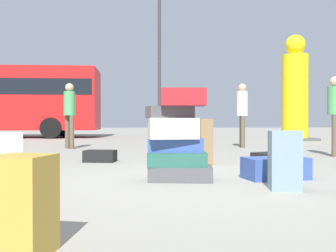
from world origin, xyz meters
TOP-DOWN VIEW (x-y plane):
  - ground_plane at (0.00, 0.00)m, footprint 80.00×80.00m
  - suitcase_tower at (-0.07, -0.09)m, footprint 0.85×0.62m
  - suitcase_navy_upright_blue at (1.20, -0.03)m, footprint 0.84×0.53m
  - suitcase_tan_foreground_far at (-1.21, -2.51)m, footprint 0.36×0.37m
  - suitcase_black_behind_tower at (1.85, 1.75)m, footprint 0.80×0.57m
  - suitcase_slate_foreground_near at (1.01, -0.76)m, footprint 0.37×0.35m
  - suitcase_brown_left_side at (0.57, 1.60)m, footprint 0.32×0.41m
  - suitcase_black_white_trunk at (-1.19, 2.21)m, footprint 0.61×0.45m
  - person_bearded_onlooker at (3.62, 2.82)m, footprint 0.30×0.31m
  - person_tourist_with_camera at (2.48, 5.60)m, footprint 0.30×0.34m
  - person_passerby_in_red at (-2.28, 5.58)m, footprint 0.30×0.30m
  - yellow_dummy_statue at (5.72, 9.35)m, footprint 1.40×1.40m
  - lamp_post at (0.41, 9.27)m, footprint 0.36×0.36m

SIDE VIEW (x-z plane):
  - ground_plane at x=0.00m, z-range 0.00..0.00m
  - suitcase_black_behind_tower at x=1.85m, z-range 0.00..0.19m
  - suitcase_black_white_trunk at x=-1.19m, z-range 0.00..0.21m
  - suitcase_navy_upright_blue at x=1.20m, z-range 0.00..0.27m
  - suitcase_tan_foreground_far at x=-1.21m, z-range 0.00..0.55m
  - suitcase_slate_foreground_near at x=1.01m, z-range 0.00..0.63m
  - suitcase_brown_left_side at x=0.57m, z-range 0.00..0.77m
  - suitcase_tower at x=-0.07m, z-range -0.09..1.03m
  - person_bearded_onlooker at x=3.62m, z-range 0.17..1.84m
  - person_passerby_in_red at x=-2.28m, z-range 0.18..1.93m
  - person_tourist_with_camera at x=2.48m, z-range 0.18..1.97m
  - yellow_dummy_statue at x=5.72m, z-range -0.23..3.88m
  - lamp_post at x=0.41m, z-range 0.97..7.82m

